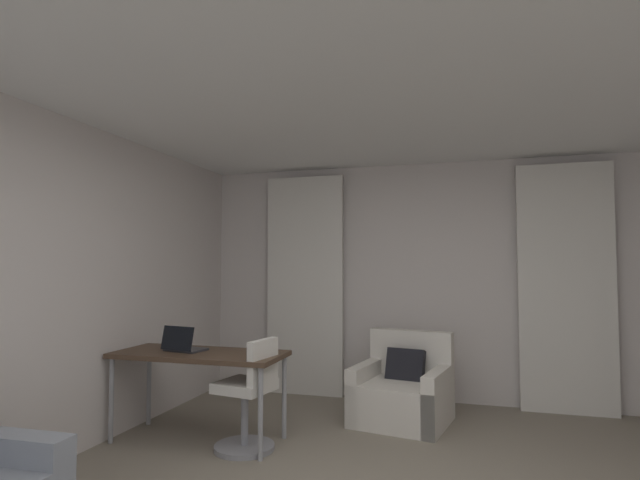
{
  "coord_description": "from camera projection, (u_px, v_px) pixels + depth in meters",
  "views": [
    {
      "loc": [
        0.41,
        -2.62,
        1.45
      ],
      "look_at": [
        -0.7,
        1.22,
        1.67
      ],
      "focal_mm": 28.12,
      "sensor_mm": 36.0,
      "label": 1
    }
  ],
  "objects": [
    {
      "name": "desk_chair",
      "position": [
        249.0,
        400.0,
        3.98
      ],
      "size": [
        0.48,
        0.48,
        0.88
      ],
      "color": "gray",
      "rests_on": "ground"
    },
    {
      "name": "curtain_right_panel",
      "position": [
        566.0,
        287.0,
        5.01
      ],
      "size": [
        0.9,
        0.06,
        2.5
      ],
      "color": "silver",
      "rests_on": "ground"
    },
    {
      "name": "ceiling",
      "position": [
        382.0,
        48.0,
        2.69
      ],
      "size": [
        5.12,
        6.12,
        0.06
      ],
      "primitive_type": "cube",
      "color": "white",
      "rests_on": "wall_left"
    },
    {
      "name": "desk",
      "position": [
        199.0,
        359.0,
        4.23
      ],
      "size": [
        1.44,
        0.62,
        0.74
      ],
      "color": "#4C3828",
      "rests_on": "ground"
    },
    {
      "name": "wall_window",
      "position": [
        427.0,
        281.0,
        5.52
      ],
      "size": [
        5.12,
        0.06,
        2.6
      ],
      "color": "silver",
      "rests_on": "ground"
    },
    {
      "name": "curtain_left_panel",
      "position": [
        305.0,
        284.0,
        5.78
      ],
      "size": [
        0.9,
        0.06,
        2.5
      ],
      "color": "silver",
      "rests_on": "ground"
    },
    {
      "name": "laptop",
      "position": [
        183.0,
        346.0,
        4.27
      ],
      "size": [
        0.36,
        0.3,
        0.22
      ],
      "color": "#2D2D33",
      "rests_on": "desk"
    },
    {
      "name": "wall_left",
      "position": [
        5.0,
        290.0,
        3.32
      ],
      "size": [
        0.06,
        6.12,
        2.6
      ],
      "color": "silver",
      "rests_on": "ground"
    },
    {
      "name": "armchair",
      "position": [
        403.0,
        393.0,
        4.71
      ],
      "size": [
        0.95,
        0.92,
        0.82
      ],
      "color": "silver",
      "rests_on": "ground"
    }
  ]
}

